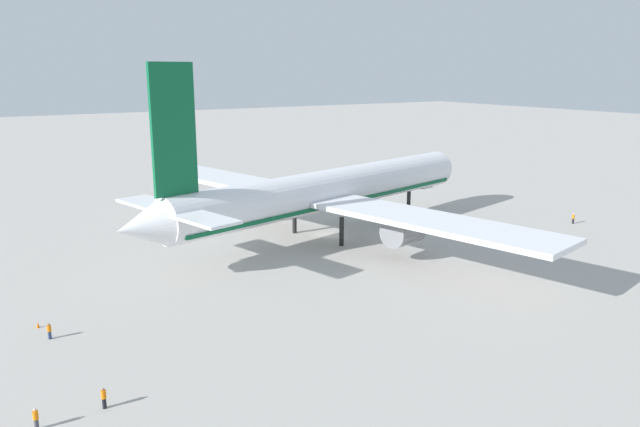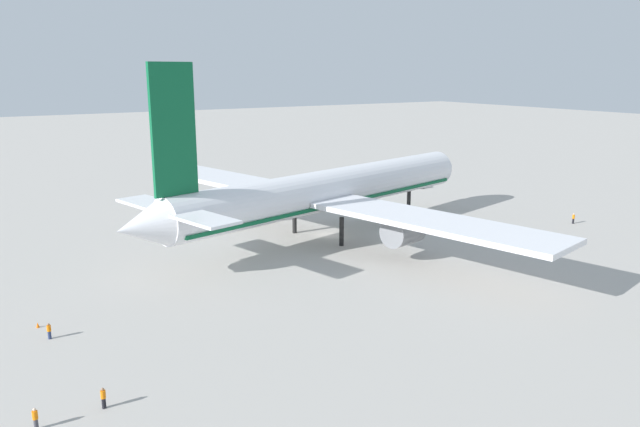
# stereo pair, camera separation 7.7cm
# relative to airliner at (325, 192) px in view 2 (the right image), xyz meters

# --- Properties ---
(ground_plane) EXTENTS (600.00, 600.00, 0.00)m
(ground_plane) POSITION_rel_airliner_xyz_m (1.34, 0.41, -7.25)
(ground_plane) COLOR #ADA8A0
(airliner) EXTENTS (69.43, 77.72, 26.48)m
(airliner) POSITION_rel_airliner_xyz_m (0.00, 0.00, 0.00)
(airliner) COLOR white
(airliner) RESTS_ON ground
(baggage_cart_0) EXTENTS (2.60, 3.17, 1.54)m
(baggage_cart_0) POSITION_rel_airliner_xyz_m (39.54, 23.26, -6.41)
(baggage_cart_0) COLOR #595B60
(baggage_cart_0) RESTS_ON ground
(ground_worker_0) EXTENTS (0.56, 0.56, 1.74)m
(ground_worker_0) POSITION_rel_airliner_xyz_m (-40.77, -32.80, -6.36)
(ground_worker_0) COLOR black
(ground_worker_0) RESTS_ON ground
(ground_worker_1) EXTENTS (0.47, 0.47, 1.78)m
(ground_worker_1) POSITION_rel_airliner_xyz_m (40.64, -14.95, -6.34)
(ground_worker_1) COLOR black
(ground_worker_1) RESTS_ON ground
(ground_worker_2) EXTENTS (0.50, 0.50, 1.72)m
(ground_worker_2) POSITION_rel_airliner_xyz_m (-45.64, -33.15, -6.37)
(ground_worker_2) COLOR #3F3F47
(ground_worker_2) RESTS_ON ground
(ground_worker_3) EXTENTS (0.57, 0.57, 1.62)m
(ground_worker_3) POSITION_rel_airliner_xyz_m (-42.40, -17.13, -6.43)
(ground_worker_3) COLOR navy
(ground_worker_3) RESTS_ON ground
(traffic_cone_0) EXTENTS (0.36, 0.36, 0.55)m
(traffic_cone_0) POSITION_rel_airliner_xyz_m (-43.03, -13.62, -6.97)
(traffic_cone_0) COLOR orange
(traffic_cone_0) RESTS_ON ground
(traffic_cone_1) EXTENTS (0.36, 0.36, 0.55)m
(traffic_cone_1) POSITION_rel_airliner_xyz_m (1.11, 41.00, -6.97)
(traffic_cone_1) COLOR orange
(traffic_cone_1) RESTS_ON ground
(traffic_cone_2) EXTENTS (0.36, 0.36, 0.55)m
(traffic_cone_2) POSITION_rel_airliner_xyz_m (32.54, 31.12, -6.97)
(traffic_cone_2) COLOR orange
(traffic_cone_2) RESTS_ON ground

